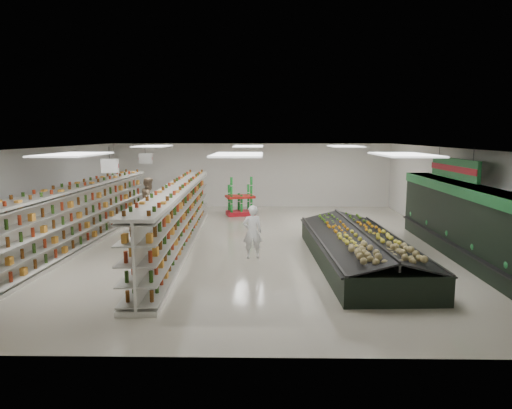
{
  "coord_description": "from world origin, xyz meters",
  "views": [
    {
      "loc": [
        0.62,
        -15.04,
        3.64
      ],
      "look_at": [
        0.37,
        0.65,
        1.23
      ],
      "focal_mm": 32.0,
      "sensor_mm": 36.0,
      "label": 1
    }
  ],
  "objects_px": {
    "produce_island": "(359,248)",
    "shopper_background": "(149,199)",
    "soda_endcap": "(240,198)",
    "shopper_main": "(252,232)",
    "gondola_center": "(178,220)",
    "gondola_left": "(79,218)"
  },
  "relations": [
    {
      "from": "shopper_main",
      "to": "shopper_background",
      "type": "relative_size",
      "value": 0.86
    },
    {
      "from": "produce_island",
      "to": "shopper_background",
      "type": "height_order",
      "value": "shopper_background"
    },
    {
      "from": "shopper_main",
      "to": "shopper_background",
      "type": "bearing_deg",
      "value": -61.85
    },
    {
      "from": "gondola_center",
      "to": "soda_endcap",
      "type": "bearing_deg",
      "value": 72.22
    },
    {
      "from": "gondola_center",
      "to": "shopper_background",
      "type": "bearing_deg",
      "value": 112.49
    },
    {
      "from": "soda_endcap",
      "to": "shopper_background",
      "type": "height_order",
      "value": "shopper_background"
    },
    {
      "from": "soda_endcap",
      "to": "shopper_background",
      "type": "relative_size",
      "value": 0.87
    },
    {
      "from": "shopper_background",
      "to": "shopper_main",
      "type": "bearing_deg",
      "value": -139.77
    },
    {
      "from": "gondola_center",
      "to": "gondola_left",
      "type": "bearing_deg",
      "value": 175.06
    },
    {
      "from": "produce_island",
      "to": "shopper_background",
      "type": "bearing_deg",
      "value": 139.9
    },
    {
      "from": "gondola_left",
      "to": "shopper_background",
      "type": "bearing_deg",
      "value": 76.72
    },
    {
      "from": "shopper_main",
      "to": "gondola_center",
      "type": "bearing_deg",
      "value": -37.18
    },
    {
      "from": "produce_island",
      "to": "soda_endcap",
      "type": "distance_m",
      "value": 8.69
    },
    {
      "from": "gondola_center",
      "to": "shopper_main",
      "type": "height_order",
      "value": "gondola_center"
    },
    {
      "from": "shopper_main",
      "to": "gondola_left",
      "type": "bearing_deg",
      "value": -23.77
    },
    {
      "from": "gondola_left",
      "to": "soda_endcap",
      "type": "distance_m",
      "value": 7.68
    },
    {
      "from": "gondola_center",
      "to": "shopper_background",
      "type": "height_order",
      "value": "gondola_center"
    },
    {
      "from": "soda_endcap",
      "to": "shopper_background",
      "type": "distance_m",
      "value": 4.05
    },
    {
      "from": "gondola_left",
      "to": "soda_endcap",
      "type": "height_order",
      "value": "gondola_left"
    },
    {
      "from": "gondola_left",
      "to": "produce_island",
      "type": "distance_m",
      "value": 8.99
    },
    {
      "from": "gondola_center",
      "to": "soda_endcap",
      "type": "height_order",
      "value": "gondola_center"
    },
    {
      "from": "soda_endcap",
      "to": "shopper_main",
      "type": "distance_m",
      "value": 7.32
    }
  ]
}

